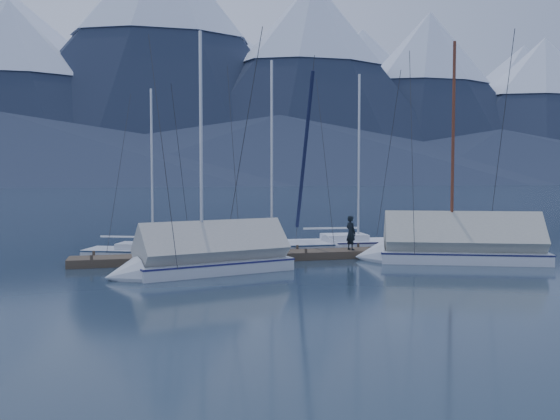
# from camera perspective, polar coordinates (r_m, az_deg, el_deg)

# --- Properties ---
(ground) EXTENTS (1000.00, 1000.00, 0.00)m
(ground) POSITION_cam_1_polar(r_m,az_deg,el_deg) (24.61, 1.12, -5.38)
(ground) COLOR black
(ground) RESTS_ON ground
(mountain_range) EXTENTS (877.00, 584.00, 150.50)m
(mountain_range) POSITION_cam_1_polar(r_m,az_deg,el_deg) (397.90, -12.47, 11.17)
(mountain_range) COLOR #475675
(mountain_range) RESTS_ON ground
(dock) EXTENTS (18.00, 1.50, 0.54)m
(dock) POSITION_cam_1_polar(r_m,az_deg,el_deg) (26.51, 0.00, -4.52)
(dock) COLOR #382D23
(dock) RESTS_ON ground
(mooring_posts) EXTENTS (15.12, 1.52, 0.35)m
(mooring_posts) POSITION_cam_1_polar(r_m,az_deg,el_deg) (26.37, -1.06, -4.03)
(mooring_posts) COLOR #382D23
(mooring_posts) RESTS_ON ground
(sailboat_open_left) EXTENTS (6.54, 3.92, 8.37)m
(sailboat_open_left) POSITION_cam_1_polar(r_m,az_deg,el_deg) (27.38, -11.25, -4.25)
(sailboat_open_left) COLOR silver
(sailboat_open_left) RESTS_ON ground
(sailboat_open_mid) EXTENTS (7.64, 3.28, 10.08)m
(sailboat_open_mid) POSITION_cam_1_polar(r_m,az_deg,el_deg) (28.59, 0.25, -3.81)
(sailboat_open_mid) COLOR silver
(sailboat_open_mid) RESTS_ON ground
(sailboat_open_right) EXTENTS (7.42, 3.14, 9.67)m
(sailboat_open_right) POSITION_cam_1_polar(r_m,az_deg,el_deg) (30.51, 8.44, -3.41)
(sailboat_open_right) COLOR white
(sailboat_open_right) RESTS_ON ground
(sailboat_covered_near) EXTENTS (8.42, 5.17, 10.50)m
(sailboat_covered_near) POSITION_cam_1_polar(r_m,az_deg,el_deg) (26.80, 15.79, -3.66)
(sailboat_covered_near) COLOR silver
(sailboat_covered_near) RESTS_ON ground
(sailboat_covered_far) EXTENTS (7.47, 3.96, 10.05)m
(sailboat_covered_far) POSITION_cam_1_polar(r_m,az_deg,el_deg) (22.85, -7.85, -4.84)
(sailboat_covered_far) COLOR silver
(sailboat_covered_far) RESTS_ON ground
(person) EXTENTS (0.55, 0.67, 1.57)m
(person) POSITION_cam_1_polar(r_m,az_deg,el_deg) (27.21, 6.83, -2.18)
(person) COLOR black
(person) RESTS_ON dock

